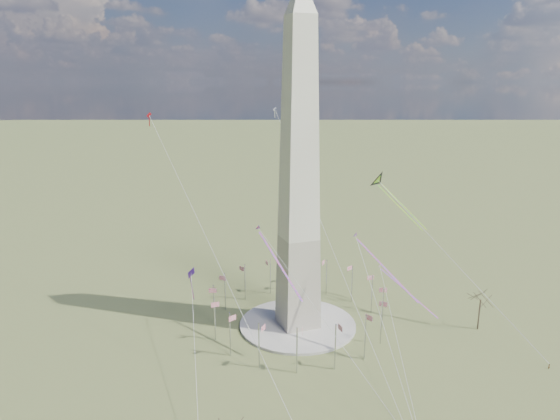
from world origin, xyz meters
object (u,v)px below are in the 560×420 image
object	(u,v)px
tree_near	(481,297)
kite_delta_black	(380,183)
washington_monument	(299,173)
person_east	(549,366)

from	to	relation	value
tree_near	kite_delta_black	distance (m)	48.56
washington_monument	tree_near	bearing A→B (deg)	-22.42
person_east	kite_delta_black	distance (m)	73.50
kite_delta_black	washington_monument	bearing A→B (deg)	-3.60
kite_delta_black	tree_near	bearing A→B (deg)	87.35
washington_monument	tree_near	xyz separation A→B (m)	(51.01, -21.04, -37.47)
tree_near	kite_delta_black	bearing A→B (deg)	112.90
tree_near	kite_delta_black	size ratio (longest dim) A/B	0.70
washington_monument	kite_delta_black	bearing A→B (deg)	21.94
person_east	kite_delta_black	xyz separation A→B (m)	(-17.22, 59.72, 39.23)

